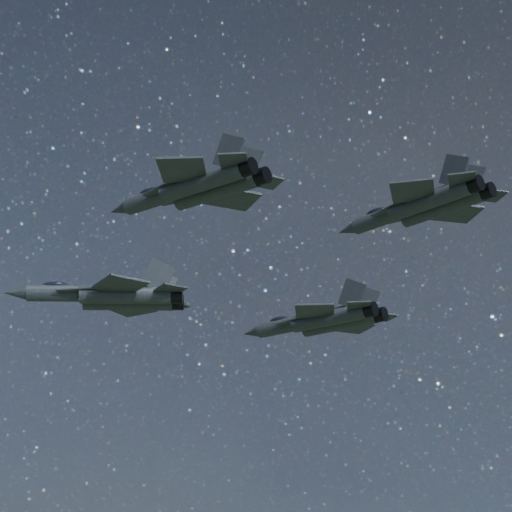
% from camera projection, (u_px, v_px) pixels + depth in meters
% --- Properties ---
extents(jet_lead, '(19.82, 13.11, 5.06)m').
position_uv_depth(jet_lead, '(112.00, 296.00, 90.76)').
color(jet_lead, '#2B3236').
extents(jet_left, '(20.36, 13.78, 5.13)m').
position_uv_depth(jet_left, '(323.00, 320.00, 100.72)').
color(jet_left, '#2B3236').
extents(jet_right, '(15.89, 10.81, 3.99)m').
position_uv_depth(jet_right, '(197.00, 187.00, 65.77)').
color(jet_right, '#2B3236').
extents(jet_slot, '(17.25, 11.30, 4.45)m').
position_uv_depth(jet_slot, '(423.00, 205.00, 79.02)').
color(jet_slot, '#2B3236').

